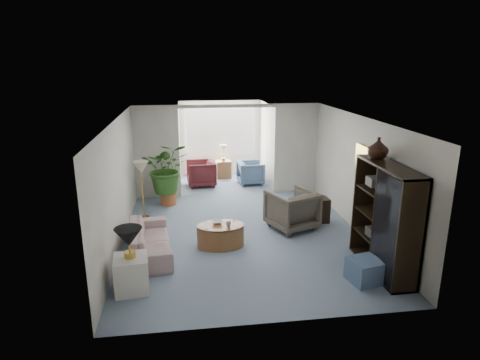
{
  "coord_description": "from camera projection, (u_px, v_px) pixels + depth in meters",
  "views": [
    {
      "loc": [
        -1.2,
        -8.04,
        3.6
      ],
      "look_at": [
        0.0,
        0.6,
        1.1
      ],
      "focal_mm": 31.17,
      "sensor_mm": 36.0,
      "label": 1
    }
  ],
  "objects": [
    {
      "name": "shelf_clutter",
      "position": [
        387.0,
        215.0,
        7.06
      ],
      "size": [
        0.3,
        1.14,
        1.06
      ],
      "color": "#34322F",
      "rests_on": "entertainment_cabinet"
    },
    {
      "name": "sunroom_chair_maroon",
      "position": [
        201.0,
        173.0,
        12.38
      ],
      "size": [
        0.88,
        0.86,
        0.76
      ],
      "primitive_type": "imported",
      "rotation": [
        0.0,
        0.0,
        -1.51
      ],
      "color": "#561D23",
      "rests_on": "ground"
    },
    {
      "name": "plant_pot",
      "position": [
        169.0,
        198.0,
        10.82
      ],
      "size": [
        0.4,
        0.4,
        0.32
      ],
      "primitive_type": "cylinder",
      "color": "#AE5B32",
      "rests_on": "ground"
    },
    {
      "name": "wingback_chair",
      "position": [
        292.0,
        210.0,
        9.2
      ],
      "size": [
        1.23,
        1.24,
        0.87
      ],
      "primitive_type": "imported",
      "rotation": [
        0.0,
        0.0,
        3.53
      ],
      "color": "#605A4C",
      "rests_on": "ground"
    },
    {
      "name": "window_pane",
      "position": [
        220.0,
        132.0,
        13.35
      ],
      "size": [
        2.2,
        0.02,
        1.5
      ],
      "primitive_type": "cube",
      "color": "white"
    },
    {
      "name": "house_plant",
      "position": [
        167.0,
        168.0,
        10.59
      ],
      "size": [
        1.19,
        1.03,
        1.32
      ],
      "primitive_type": "imported",
      "color": "#326021",
      "rests_on": "plant_pot"
    },
    {
      "name": "sunroom_table",
      "position": [
        224.0,
        169.0,
        13.22
      ],
      "size": [
        0.48,
        0.38,
        0.56
      ],
      "primitive_type": "cube",
      "rotation": [
        0.0,
        0.0,
        0.07
      ],
      "color": "#945F36",
      "rests_on": "ground"
    },
    {
      "name": "ottoman",
      "position": [
        365.0,
        271.0,
        7.01
      ],
      "size": [
        0.59,
        0.59,
        0.4
      ],
      "primitive_type": "cube",
      "rotation": [
        0.0,
        0.0,
        0.21
      ],
      "color": "slate",
      "rests_on": "ground"
    },
    {
      "name": "cabinet_urn",
      "position": [
        378.0,
        148.0,
        7.39
      ],
      "size": [
        0.36,
        0.36,
        0.38
      ],
      "primitive_type": "imported",
      "color": "black",
      "rests_on": "entertainment_cabinet"
    },
    {
      "name": "floor_lamp",
      "position": [
        141.0,
        167.0,
        9.54
      ],
      "size": [
        0.36,
        0.36,
        0.28
      ],
      "primitive_type": "cone",
      "color": "beige",
      "rests_on": "ground"
    },
    {
      "name": "coffee_bowl",
      "position": [
        218.0,
        222.0,
        8.38
      ],
      "size": [
        0.23,
        0.23,
        0.05
      ],
      "primitive_type": "imported",
      "rotation": [
        0.0,
        0.0,
        -0.05
      ],
      "color": "white",
      "rests_on": "coffee_table"
    },
    {
      "name": "sunroom_chair_blue",
      "position": [
        251.0,
        173.0,
        12.59
      ],
      "size": [
        0.8,
        0.78,
        0.68
      ],
      "primitive_type": "imported",
      "rotation": [
        0.0,
        0.0,
        1.64
      ],
      "color": "slate",
      "rests_on": "ground"
    },
    {
      "name": "back_header",
      "position": [
        227.0,
        106.0,
        10.99
      ],
      "size": [
        2.6,
        0.12,
        0.1
      ],
      "primitive_type": "cube",
      "color": "silver",
      "rests_on": "back_pier_left"
    },
    {
      "name": "sofa",
      "position": [
        150.0,
        240.0,
        8.03
      ],
      "size": [
        0.94,
        1.97,
        0.55
      ],
      "primitive_type": "imported",
      "rotation": [
        0.0,
        0.0,
        1.67
      ],
      "color": "#BDADA0",
      "rests_on": "ground"
    },
    {
      "name": "framed_picture",
      "position": [
        363.0,
        157.0,
        8.57
      ],
      "size": [
        0.04,
        0.5,
        0.4
      ],
      "primitive_type": "cube",
      "color": "beige"
    },
    {
      "name": "entertainment_cabinet",
      "position": [
        385.0,
        219.0,
        7.23
      ],
      "size": [
        0.46,
        1.73,
        1.92
      ],
      "primitive_type": "cube",
      "color": "black",
      "rests_on": "ground"
    },
    {
      "name": "coffee_table",
      "position": [
        221.0,
        235.0,
        8.36
      ],
      "size": [
        1.0,
        1.0,
        0.45
      ],
      "primitive_type": "cylinder",
      "rotation": [
        0.0,
        0.0,
        -0.05
      ],
      "color": "#945F36",
      "rests_on": "ground"
    },
    {
      "name": "end_table",
      "position": [
        131.0,
        274.0,
        6.71
      ],
      "size": [
        0.59,
        0.59,
        0.59
      ],
      "primitive_type": "cube",
      "rotation": [
        0.0,
        0.0,
        0.1
      ],
      "color": "silver",
      "rests_on": "ground"
    },
    {
      "name": "table_lamp",
      "position": [
        129.0,
        237.0,
        6.53
      ],
      "size": [
        0.44,
        0.44,
        0.3
      ],
      "primitive_type": "cone",
      "color": "black",
      "rests_on": "end_table"
    },
    {
      "name": "floor",
      "position": [
        244.0,
        238.0,
        8.81
      ],
      "size": [
        6.0,
        6.0,
        0.0
      ],
      "primitive_type": "plane",
      "color": "gray",
      "rests_on": "ground"
    },
    {
      "name": "back_pier_right",
      "position": [
        296.0,
        149.0,
        11.57
      ],
      "size": [
        1.2,
        0.12,
        2.5
      ],
      "primitive_type": "cube",
      "color": "silver",
      "rests_on": "ground"
    },
    {
      "name": "window_blinds",
      "position": [
        220.0,
        132.0,
        13.32
      ],
      "size": [
        2.2,
        0.02,
        1.5
      ],
      "primitive_type": "cube",
      "color": "white"
    },
    {
      "name": "side_table_dark",
      "position": [
        318.0,
        210.0,
        9.62
      ],
      "size": [
        0.49,
        0.4,
        0.57
      ],
      "primitive_type": "cube",
      "rotation": [
        0.0,
        0.0,
        0.04
      ],
      "color": "black",
      "rests_on": "ground"
    },
    {
      "name": "coffee_cup",
      "position": [
        228.0,
        224.0,
        8.21
      ],
      "size": [
        0.11,
        0.11,
        0.1
      ],
      "primitive_type": "imported",
      "rotation": [
        0.0,
        0.0,
        -0.05
      ],
      "color": "#BBB4A4",
      "rests_on": "coffee_table"
    },
    {
      "name": "sunroom_floor",
      "position": [
        224.0,
        183.0,
        12.71
      ],
      "size": [
        2.6,
        2.6,
        0.0
      ],
      "primitive_type": "plane",
      "color": "gray",
      "rests_on": "ground"
    },
    {
      "name": "back_pier_left",
      "position": [
        157.0,
        153.0,
        11.07
      ],
      "size": [
        1.2,
        0.12,
        2.5
      ],
      "primitive_type": "cube",
      "color": "silver",
      "rests_on": "ground"
    }
  ]
}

